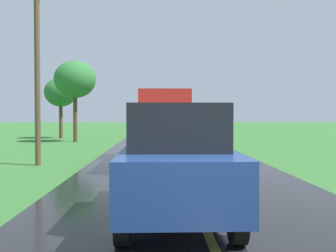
% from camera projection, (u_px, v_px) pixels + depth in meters
% --- Properties ---
extents(banana_truck_near, '(2.38, 5.82, 2.80)m').
position_uv_depth(banana_truck_near, '(165.00, 125.00, 14.37)').
color(banana_truck_near, '#2D2D30').
rests_on(banana_truck_near, road_surface).
extents(utility_pole_roadside, '(1.81, 0.20, 6.56)m').
position_uv_depth(utility_pole_roadside, '(37.00, 68.00, 13.61)').
color(utility_pole_roadside, brown).
rests_on(utility_pole_roadside, ground).
extents(roadside_tree_near_left, '(2.57, 2.57, 4.86)m').
position_uv_depth(roadside_tree_near_left, '(61.00, 93.00, 29.96)').
color(roadside_tree_near_left, '#4C3823').
rests_on(roadside_tree_near_left, ground).
extents(roadside_tree_mid_right, '(2.84, 2.84, 5.61)m').
position_uv_depth(roadside_tree_mid_right, '(75.00, 80.00, 25.77)').
color(roadside_tree_mid_right, '#4C3823').
rests_on(roadside_tree_mid_right, ground).
extents(following_car, '(1.74, 4.10, 1.92)m').
position_uv_depth(following_car, '(176.00, 161.00, 6.22)').
color(following_car, navy).
rests_on(following_car, road_surface).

